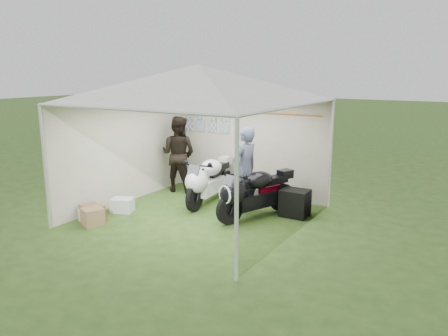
{
  "coord_description": "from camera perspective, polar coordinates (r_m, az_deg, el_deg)",
  "views": [
    {
      "loc": [
        4.79,
        -6.89,
        2.87
      ],
      "look_at": [
        0.37,
        0.35,
        0.98
      ],
      "focal_mm": 35.0,
      "sensor_mm": 36.0,
      "label": 1
    }
  ],
  "objects": [
    {
      "name": "person_dark_jacket",
      "position": [
        10.59,
        -5.97,
        1.82
      ],
      "size": [
        0.99,
        0.83,
        1.83
      ],
      "primitive_type": "imported",
      "rotation": [
        0.0,
        0.0,
        3.3
      ],
      "color": "black",
      "rests_on": "ground"
    },
    {
      "name": "person_blue_jacket",
      "position": [
        8.94,
        2.75,
        -0.25
      ],
      "size": [
        0.57,
        0.73,
        1.79
      ],
      "primitive_type": "imported",
      "rotation": [
        0.0,
        0.0,
        -1.81
      ],
      "color": "slate",
      "rests_on": "ground"
    },
    {
      "name": "paddock_stand",
      "position": [
        9.32,
        7.95,
        -4.6
      ],
      "size": [
        0.44,
        0.36,
        0.29
      ],
      "primitive_type": "cube",
      "rotation": [
        0.0,
        0.0,
        -0.38
      ],
      "color": "#1C2BAB",
      "rests_on": "ground"
    },
    {
      "name": "equipment_box",
      "position": [
        8.93,
        9.24,
        -4.53
      ],
      "size": [
        0.56,
        0.45,
        0.55
      ],
      "primitive_type": "cube",
      "rotation": [
        0.0,
        0.0,
        0.02
      ],
      "color": "black",
      "rests_on": "ground"
    },
    {
      "name": "ground",
      "position": [
        8.87,
        -3.22,
        -6.36
      ],
      "size": [
        80.0,
        80.0,
        0.0
      ],
      "primitive_type": "plane",
      "color": "#2C4618",
      "rests_on": "ground"
    },
    {
      "name": "motorcycle_white",
      "position": [
        9.57,
        -2.14,
        -1.48
      ],
      "size": [
        0.58,
        2.02,
        0.99
      ],
      "rotation": [
        0.0,
        0.0,
        0.11
      ],
      "color": "black",
      "rests_on": "ground"
    },
    {
      "name": "crate_2",
      "position": [
        8.95,
        -17.43,
        -5.97
      ],
      "size": [
        0.41,
        0.38,
        0.24
      ],
      "primitive_type": "cube",
      "rotation": [
        0.0,
        0.0,
        -0.42
      ],
      "color": "#B1B6BA",
      "rests_on": "ground"
    },
    {
      "name": "crate_1",
      "position": [
        8.73,
        -16.8,
        -6.09
      ],
      "size": [
        0.47,
        0.47,
        0.32
      ],
      "primitive_type": "cube",
      "rotation": [
        0.0,
        0.0,
        -0.39
      ],
      "color": "#8E6C49",
      "rests_on": "ground"
    },
    {
      "name": "motorcycle_black",
      "position": [
        8.62,
        3.8,
        -3.17
      ],
      "size": [
        0.97,
        1.87,
        0.97
      ],
      "rotation": [
        0.0,
        0.0,
        -0.38
      ],
      "color": "black",
      "rests_on": "ground"
    },
    {
      "name": "canopy_tent",
      "position": [
        8.42,
        -3.31,
        10.51
      ],
      "size": [
        5.66,
        5.66,
        3.0
      ],
      "color": "silver",
      "rests_on": "ground"
    },
    {
      "name": "crate_3",
      "position": [
        8.98,
        -16.81,
        -5.61
      ],
      "size": [
        0.52,
        0.42,
        0.31
      ],
      "primitive_type": "cube",
      "rotation": [
        0.0,
        0.0,
        -0.19
      ],
      "color": "brown",
      "rests_on": "ground"
    },
    {
      "name": "crate_0",
      "position": [
        9.35,
        -13.13,
        -4.74
      ],
      "size": [
        0.53,
        0.48,
        0.29
      ],
      "primitive_type": "cube",
      "rotation": [
        0.0,
        0.0,
        0.4
      ],
      "color": "silver",
      "rests_on": "ground"
    }
  ]
}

